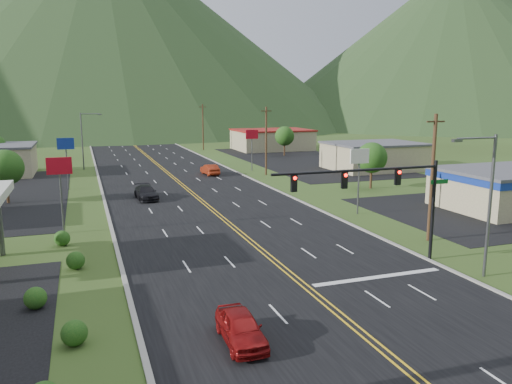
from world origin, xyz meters
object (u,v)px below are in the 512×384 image
object	(u,v)px
car_red_far	(210,170)
car_dark_mid	(146,193)
car_red_near	(241,328)
streetlight_east	(487,197)
traffic_signal	(384,188)
streetlight_west	(84,137)

from	to	relation	value
car_red_far	car_dark_mid	bearing A→B (deg)	49.93
car_red_near	car_dark_mid	xyz separation A→B (m)	(0.14, 35.46, 0.02)
car_red_far	car_red_near	bearing A→B (deg)	73.12
streetlight_east	car_red_near	bearing A→B (deg)	-168.97
traffic_signal	car_dark_mid	bearing A→B (deg)	113.27
traffic_signal	car_red_near	world-z (taller)	traffic_signal
car_red_near	streetlight_west	bearing A→B (deg)	96.66
car_dark_mid	car_red_far	world-z (taller)	car_red_far
car_red_far	streetlight_east	bearing A→B (deg)	92.31
traffic_signal	streetlight_east	world-z (taller)	streetlight_east
streetlight_west	car_red_near	world-z (taller)	streetlight_west
traffic_signal	car_dark_mid	xyz separation A→B (m)	(-12.11, 28.16, -4.58)
traffic_signal	streetlight_west	size ratio (longest dim) A/B	1.46
car_red_near	car_red_far	size ratio (longest dim) A/B	0.91
streetlight_east	car_red_far	xyz separation A→B (m)	(-5.52, 47.81, -4.41)
car_red_near	car_dark_mid	size ratio (longest dim) A/B	0.83
streetlight_west	car_dark_mid	bearing A→B (deg)	-77.74
car_dark_mid	streetlight_west	bearing A→B (deg)	98.56
traffic_signal	car_red_near	bearing A→B (deg)	-149.22
car_dark_mid	car_red_far	bearing A→B (deg)	50.51
traffic_signal	streetlight_east	bearing A→B (deg)	-40.39
streetlight_east	car_red_near	xyz separation A→B (m)	(-16.95, -3.30, -4.46)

